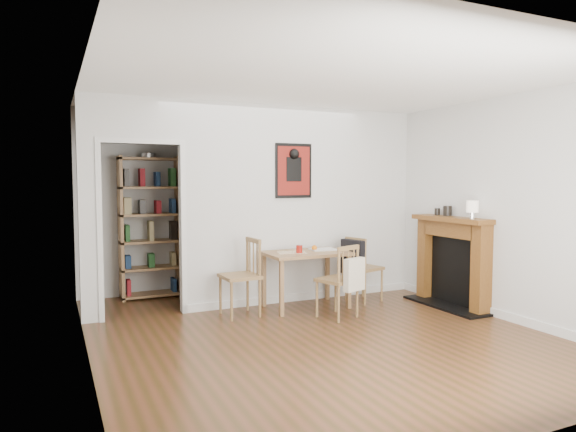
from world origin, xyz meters
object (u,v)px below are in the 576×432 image
chair_left (240,277)px  ceramic_jar_a (448,211)px  chair_front (338,280)px  ceramic_jar_b (437,212)px  fireplace (453,259)px  orange_fruit (314,248)px  bookshelf (150,228)px  mantel_lamp (472,208)px  red_glass (299,249)px  notebook (323,249)px  chair_right (363,268)px  dining_table (306,258)px

chair_left → ceramic_jar_a: size_ratio=7.08×
chair_front → ceramic_jar_b: ceramic_jar_b is taller
fireplace → orange_fruit: fireplace is taller
bookshelf → chair_front: bearing=-47.8°
mantel_lamp → ceramic_jar_a: size_ratio=1.68×
mantel_lamp → ceramic_jar_b: mantel_lamp is taller
orange_fruit → fireplace: bearing=-25.7°
red_glass → notebook: red_glass is taller
bookshelf → notebook: 2.41m
orange_fruit → ceramic_jar_a: (1.63, -0.64, 0.47)m
notebook → red_glass: bearing=-161.7°
red_glass → bookshelf: bearing=136.1°
fireplace → notebook: size_ratio=3.82×
bookshelf → red_glass: size_ratio=19.42×
chair_left → chair_right: bearing=0.3°
chair_left → chair_right: 1.75m
chair_left → orange_fruit: bearing=3.6°
chair_right → fireplace: size_ratio=0.70×
bookshelf → red_glass: 2.17m
notebook → orange_fruit: bearing=-173.3°
chair_right → ceramic_jar_a: ceramic_jar_a is taller
red_glass → ceramic_jar_b: size_ratio=1.12×
red_glass → orange_fruit: (0.28, 0.12, -0.01)m
chair_right → chair_front: (-0.73, -0.57, -0.01)m
chair_left → chair_front: 1.17m
dining_table → chair_left: (-0.90, -0.02, -0.16)m
bookshelf → orange_fruit: bookshelf is taller
chair_front → mantel_lamp: mantel_lamp is taller
chair_front → notebook: bearing=77.0°
dining_table → chair_front: chair_front is taller
dining_table → ceramic_jar_b: 1.90m
fireplace → ceramic_jar_b: (0.02, 0.33, 0.59)m
chair_front → orange_fruit: (0.02, 0.63, 0.31)m
fireplace → red_glass: bearing=160.9°
ceramic_jar_a → ceramic_jar_b: bearing=90.0°
dining_table → ceramic_jar_a: (1.77, -0.59, 0.60)m
red_glass → orange_fruit: red_glass is taller
notebook → fireplace: bearing=-28.1°
chair_front → bookshelf: size_ratio=0.45×
notebook → ceramic_jar_b: 1.64m
fireplace → notebook: bearing=151.9°
fireplace → ceramic_jar_a: bearing=81.6°
chair_front → mantel_lamp: 1.85m
bookshelf → mantel_lamp: (3.37, -2.54, 0.33)m
chair_left → ceramic_jar_b: (2.67, -0.37, 0.74)m
chair_front → ceramic_jar_a: bearing=-0.1°
red_glass → orange_fruit: 0.30m
orange_fruit → ceramic_jar_a: bearing=-21.3°
chair_front → mantel_lamp: size_ratio=3.95×
chair_right → chair_left: bearing=-179.7°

